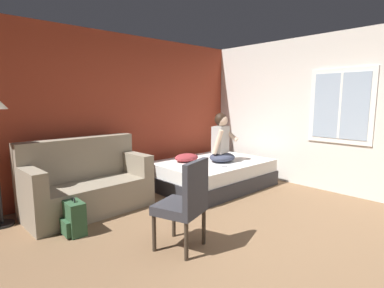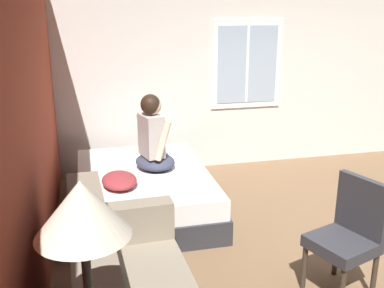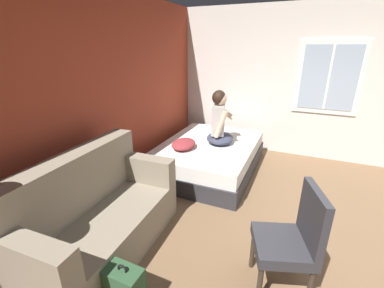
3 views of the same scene
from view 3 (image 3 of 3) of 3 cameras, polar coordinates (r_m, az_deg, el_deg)
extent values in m
plane|color=brown|center=(3.23, 33.33, -21.40)|extent=(40.00, 40.00, 0.00)
cube|color=#993823|center=(3.48, -20.99, 8.81)|extent=(10.31, 0.16, 2.70)
cube|color=silver|center=(5.26, 32.18, 10.74)|extent=(0.16, 7.54, 2.70)
cube|color=white|center=(5.11, 28.11, 12.82)|extent=(0.02, 1.04, 1.24)
cube|color=#9EB2C6|center=(5.09, 28.12, 12.80)|extent=(0.01, 0.88, 1.08)
cube|color=white|center=(5.09, 28.12, 12.80)|extent=(0.01, 0.04, 1.08)
cube|color=#2D2D33|center=(4.43, 3.73, -4.03)|extent=(2.04, 1.50, 0.26)
cube|color=white|center=(4.34, 3.81, -1.15)|extent=(1.97, 1.45, 0.22)
cube|color=gray|center=(2.90, -18.60, -18.26)|extent=(1.73, 0.87, 0.44)
cube|color=gray|center=(2.80, -24.65, -7.88)|extent=(1.71, 0.31, 0.60)
cube|color=gray|center=(2.29, -32.48, -20.62)|extent=(0.21, 0.81, 0.32)
cube|color=gray|center=(3.21, -10.90, -5.36)|extent=(0.21, 0.81, 0.32)
cylinder|color=#382D23|center=(2.68, 13.33, -21.91)|extent=(0.04, 0.04, 0.40)
cylinder|color=#382D23|center=(2.42, 14.76, -28.19)|extent=(0.04, 0.04, 0.40)
cylinder|color=#382D23|center=(2.77, 21.93, -21.43)|extent=(0.04, 0.04, 0.40)
cube|color=#333338|center=(2.42, 19.42, -20.43)|extent=(0.58, 0.58, 0.10)
cube|color=#333338|center=(2.31, 25.27, -14.55)|extent=(0.45, 0.21, 0.48)
ellipsoid|color=#383D51|center=(4.30, 6.22, 1.28)|extent=(0.62, 0.56, 0.16)
cube|color=#B2ADA8|center=(4.21, 5.84, 5.42)|extent=(0.37, 0.28, 0.48)
cylinder|color=beige|center=(4.02, 6.39, 4.35)|extent=(0.13, 0.23, 0.44)
cylinder|color=beige|center=(4.34, 7.07, 7.23)|extent=(0.17, 0.38, 0.29)
sphere|color=beige|center=(4.13, 6.30, 10.02)|extent=(0.21, 0.21, 0.21)
ellipsoid|color=black|center=(4.12, 6.03, 10.24)|extent=(0.28, 0.27, 0.23)
torus|color=black|center=(2.23, -15.26, -25.25)|extent=(0.02, 0.09, 0.09)
ellipsoid|color=#993338|center=(4.05, -1.88, 0.00)|extent=(0.50, 0.39, 0.14)
cube|color=#B7B7BC|center=(3.99, 9.07, -1.65)|extent=(0.16, 0.11, 0.01)
camera|label=1|loc=(2.40, 111.56, -18.38)|focal=28.00mm
camera|label=2|loc=(2.18, -96.36, 5.87)|focal=42.00mm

